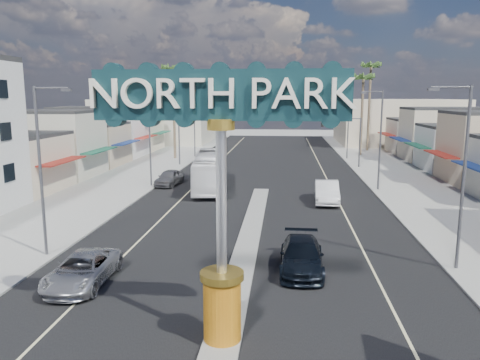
% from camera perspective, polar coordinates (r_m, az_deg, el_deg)
% --- Properties ---
extents(ground, '(160.00, 160.00, 0.00)m').
position_cam_1_polar(ground, '(43.79, 2.70, -1.03)').
color(ground, gray).
rests_on(ground, ground).
extents(road, '(20.00, 120.00, 0.01)m').
position_cam_1_polar(road, '(43.79, 2.70, -1.03)').
color(road, black).
rests_on(road, ground).
extents(median_island, '(1.30, 30.00, 0.16)m').
position_cam_1_polar(median_island, '(28.27, 1.09, -7.13)').
color(median_island, gray).
rests_on(median_island, ground).
extents(sidewalk_left, '(8.00, 120.00, 0.12)m').
position_cam_1_polar(sidewalk_left, '(46.58, -14.77, -0.61)').
color(sidewalk_left, gray).
rests_on(sidewalk_left, ground).
extents(sidewalk_right, '(8.00, 120.00, 0.12)m').
position_cam_1_polar(sidewalk_right, '(45.34, 20.67, -1.22)').
color(sidewalk_right, gray).
rests_on(sidewalk_right, ground).
extents(storefront_row_left, '(12.00, 42.00, 6.00)m').
position_cam_1_polar(storefront_row_left, '(61.93, -19.48, 4.48)').
color(storefront_row_left, beige).
rests_on(storefront_row_left, ground).
extents(storefront_row_right, '(12.00, 42.00, 6.00)m').
position_cam_1_polar(storefront_row_right, '(60.32, 26.86, 3.83)').
color(storefront_row_right, '#B7B29E').
rests_on(storefront_row_right, ground).
extents(backdrop_far_left, '(20.00, 20.00, 8.00)m').
position_cam_1_polar(backdrop_far_left, '(91.26, -9.88, 7.17)').
color(backdrop_far_left, '#B7B29E').
rests_on(backdrop_far_left, ground).
extents(backdrop_far_right, '(20.00, 20.00, 8.00)m').
position_cam_1_polar(backdrop_far_right, '(90.26, 18.38, 6.77)').
color(backdrop_far_right, beige).
rests_on(backdrop_far_right, ground).
extents(gateway_sign, '(8.20, 1.50, 9.15)m').
position_cam_1_polar(gateway_sign, '(15.25, -2.31, 0.55)').
color(gateway_sign, '#C1640E').
rests_on(gateway_sign, median_island).
extents(traffic_signal_left, '(5.09, 0.45, 6.00)m').
position_cam_1_polar(traffic_signal_left, '(58.16, -5.70, 5.94)').
color(traffic_signal_left, '#47474C').
rests_on(traffic_signal_left, ground).
extents(traffic_signal_right, '(5.09, 0.45, 6.00)m').
position_cam_1_polar(traffic_signal_right, '(57.51, 12.66, 5.70)').
color(traffic_signal_right, '#47474C').
rests_on(traffic_signal_right, ground).
extents(streetlight_l_near, '(2.03, 0.22, 9.00)m').
position_cam_1_polar(streetlight_l_near, '(26.32, -22.90, 1.91)').
color(streetlight_l_near, '#47474C').
rests_on(streetlight_l_near, ground).
extents(streetlight_l_mid, '(2.03, 0.22, 9.00)m').
position_cam_1_polar(streetlight_l_mid, '(44.82, -10.76, 5.60)').
color(streetlight_l_mid, '#47474C').
rests_on(streetlight_l_mid, ground).
extents(streetlight_l_far, '(2.03, 0.22, 9.00)m').
position_cam_1_polar(streetlight_l_far, '(66.19, -5.44, 7.13)').
color(streetlight_l_far, '#47474C').
rests_on(streetlight_l_far, ground).
extents(streetlight_r_near, '(2.03, 0.22, 9.00)m').
position_cam_1_polar(streetlight_r_near, '(24.64, 25.32, 1.22)').
color(streetlight_r_near, '#47474C').
rests_on(streetlight_r_near, ground).
extents(streetlight_r_mid, '(2.03, 0.22, 9.00)m').
position_cam_1_polar(streetlight_r_mid, '(43.86, 16.56, 5.26)').
color(streetlight_r_mid, '#47474C').
rests_on(streetlight_r_mid, ground).
extents(streetlight_r_far, '(2.03, 0.22, 9.00)m').
position_cam_1_polar(streetlight_r_far, '(65.55, 12.92, 6.90)').
color(streetlight_r_far, '#47474C').
rests_on(streetlight_r_far, ground).
extents(palm_left_far, '(2.60, 2.60, 13.10)m').
position_cam_1_polar(palm_left_far, '(64.76, -8.16, 12.70)').
color(palm_left_far, brown).
rests_on(palm_left_far, ground).
extents(palm_right_mid, '(2.60, 2.60, 12.10)m').
position_cam_1_polar(palm_right_mid, '(69.82, 14.81, 11.55)').
color(palm_right_mid, brown).
rests_on(palm_right_mid, ground).
extents(palm_right_far, '(2.60, 2.60, 14.10)m').
position_cam_1_polar(palm_right_far, '(76.13, 15.66, 12.71)').
color(palm_right_far, brown).
rests_on(palm_right_far, ground).
extents(suv_left, '(2.39, 5.07, 1.40)m').
position_cam_1_polar(suv_left, '(22.81, -18.64, -10.33)').
color(suv_left, '#ABACB0').
rests_on(suv_left, ground).
extents(suv_right, '(2.20, 5.19, 1.49)m').
position_cam_1_polar(suv_right, '(23.49, 7.51, -9.14)').
color(suv_right, black).
rests_on(suv_right, ground).
extents(car_parked_left, '(2.33, 4.67, 1.53)m').
position_cam_1_polar(car_parked_left, '(45.63, -8.61, 0.29)').
color(car_parked_left, '#5E5E63').
rests_on(car_parked_left, ground).
extents(car_parked_right, '(2.05, 5.37, 1.75)m').
position_cam_1_polar(car_parked_right, '(38.49, 10.52, -1.42)').
color(car_parked_right, silver).
rests_on(car_parked_right, ground).
extents(city_bus, '(4.27, 12.21, 3.33)m').
position_cam_1_polar(city_bus, '(43.60, -3.64, 1.13)').
color(city_bus, white).
rests_on(city_bus, ground).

